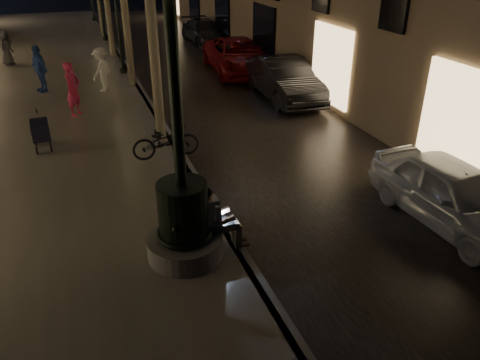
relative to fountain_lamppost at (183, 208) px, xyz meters
name	(u,v)px	position (x,y,z in m)	size (l,w,h in m)	color
ground	(134,82)	(1.00, 13.00, -1.21)	(120.00, 120.00, 0.00)	black
cobble_lane	(202,76)	(4.00, 13.00, -1.20)	(6.00, 45.00, 0.02)	black
promenade	(34,89)	(-3.00, 13.00, -1.11)	(8.00, 45.00, 0.20)	#605C55
curb_strip	(134,80)	(1.00, 13.00, -1.11)	(0.25, 45.00, 0.20)	#59595B
fountain_lamppost	(183,208)	(0.00, 0.00, 0.00)	(1.40, 1.40, 5.21)	#59595B
seated_man_laptop	(216,217)	(0.61, 0.00, -0.31)	(0.96, 0.33, 1.33)	gray
lamp_curb_a	(151,32)	(0.70, 6.00, 2.02)	(0.36, 0.36, 4.81)	black
lamp_curb_b	(115,0)	(0.70, 14.00, 2.02)	(0.36, 0.36, 4.81)	black
stroller	(40,130)	(-2.53, 6.21, -0.45)	(0.51, 1.10, 1.12)	black
car_front	(453,194)	(5.66, -0.50, -0.52)	(1.62, 4.03, 1.37)	#B8BDC1
car_second	(284,79)	(6.02, 8.73, -0.45)	(1.61, 4.62, 1.52)	black
car_third	(238,56)	(5.78, 13.14, -0.47)	(2.45, 5.32, 1.48)	maroon
car_rear	(204,32)	(6.20, 20.20, -0.56)	(1.83, 4.50, 1.31)	#2D2B30
pedestrian_red	(73,89)	(-1.51, 8.91, -0.13)	(0.64, 0.42, 1.76)	#BD254C
pedestrian_white	(102,70)	(-0.37, 11.47, -0.19)	(1.06, 0.61, 1.65)	white
pedestrian_blue	(39,69)	(-2.60, 12.23, -0.13)	(1.03, 0.43, 1.76)	navy
pedestrian_dark	(6,47)	(-4.14, 17.31, -0.20)	(0.79, 0.52, 1.62)	#38373D
bicycle	(166,141)	(0.60, 4.47, -0.54)	(0.62, 1.79, 0.94)	black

